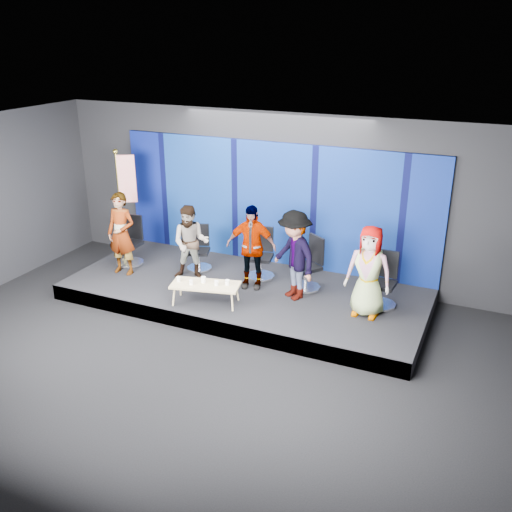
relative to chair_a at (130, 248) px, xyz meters
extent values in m
plane|color=black|center=(2.75, -2.59, -0.65)|extent=(10.00, 10.00, 0.00)
cube|color=black|center=(2.75, 1.41, 1.10)|extent=(10.00, 0.02, 3.50)
cube|color=black|center=(2.75, -2.59, 2.85)|extent=(10.00, 8.00, 0.02)
cube|color=black|center=(2.75, -0.09, -0.50)|extent=(7.00, 3.00, 0.30)
cube|color=#060B50|center=(2.75, 1.36, 0.95)|extent=(7.00, 0.08, 2.60)
cylinder|color=silver|center=(0.00, -0.06, -0.32)|extent=(0.61, 0.61, 0.06)
cylinder|color=silver|center=(0.00, -0.06, -0.09)|extent=(0.07, 0.07, 0.40)
cube|color=black|center=(0.00, -0.06, 0.11)|extent=(0.49, 0.49, 0.07)
cube|color=black|center=(-0.01, 0.18, 0.44)|extent=(0.44, 0.06, 0.54)
imported|color=black|center=(0.17, -0.47, 0.51)|extent=(0.63, 0.43, 1.71)
cylinder|color=silver|center=(1.50, 0.31, -0.32)|extent=(0.68, 0.68, 0.05)
cylinder|color=silver|center=(1.50, 0.31, -0.12)|extent=(0.06, 0.06, 0.35)
cube|color=black|center=(1.50, 0.31, 0.06)|extent=(0.54, 0.54, 0.06)
cube|color=black|center=(1.43, 0.51, 0.35)|extent=(0.38, 0.17, 0.49)
imported|color=black|center=(1.59, -0.13, 0.42)|extent=(0.89, 0.79, 1.52)
cylinder|color=silver|center=(2.85, 0.44, -0.32)|extent=(0.68, 0.68, 0.06)
cylinder|color=silver|center=(2.85, 0.44, -0.10)|extent=(0.07, 0.07, 0.39)
cube|color=black|center=(2.85, 0.44, 0.10)|extent=(0.54, 0.54, 0.07)
cube|color=black|center=(2.81, 0.67, 0.41)|extent=(0.43, 0.13, 0.53)
imported|color=black|center=(2.85, -0.01, 0.48)|extent=(1.03, 0.59, 1.66)
cylinder|color=silver|center=(3.87, 0.31, -0.32)|extent=(0.82, 0.82, 0.06)
cylinder|color=silver|center=(3.87, 0.31, -0.09)|extent=(0.07, 0.07, 0.39)
cube|color=black|center=(3.87, 0.31, 0.11)|extent=(0.66, 0.66, 0.07)
cube|color=black|center=(4.00, 0.50, 0.43)|extent=(0.39, 0.29, 0.54)
imported|color=black|center=(3.78, -0.14, 0.50)|extent=(1.26, 1.14, 1.70)
cylinder|color=silver|center=(5.37, 0.16, -0.32)|extent=(0.60, 0.60, 0.06)
cylinder|color=silver|center=(5.37, 0.16, -0.10)|extent=(0.07, 0.07, 0.38)
cube|color=black|center=(5.37, 0.16, 0.09)|extent=(0.48, 0.48, 0.07)
cube|color=black|center=(5.38, 0.39, 0.41)|extent=(0.42, 0.07, 0.53)
imported|color=black|center=(5.20, -0.26, 0.48)|extent=(0.83, 0.56, 1.65)
cube|color=tan|center=(2.40, -1.03, 0.02)|extent=(1.33, 0.80, 0.04)
cylinder|color=tan|center=(1.92, -1.36, -0.17)|extent=(0.03, 0.03, 0.35)
cylinder|color=tan|center=(1.82, -0.96, -0.17)|extent=(0.03, 0.03, 0.35)
cylinder|color=tan|center=(2.98, -1.11, -0.17)|extent=(0.03, 0.03, 0.35)
cylinder|color=tan|center=(2.88, -0.71, -0.17)|extent=(0.03, 0.03, 0.35)
cylinder|color=white|center=(1.89, -1.12, 0.08)|extent=(0.07, 0.07, 0.08)
cylinder|color=white|center=(2.18, -1.15, 0.08)|extent=(0.07, 0.07, 0.09)
cylinder|color=white|center=(2.33, -0.98, 0.09)|extent=(0.09, 0.09, 0.11)
cylinder|color=white|center=(2.61, -1.00, 0.08)|extent=(0.08, 0.08, 0.09)
cylinder|color=white|center=(2.78, -0.90, 0.08)|extent=(0.08, 0.08, 0.10)
cylinder|color=black|center=(-0.50, 0.43, -0.30)|extent=(0.31, 0.31, 0.10)
cylinder|color=#B09C38|center=(-0.50, 0.43, 0.83)|extent=(0.04, 0.04, 2.16)
sphere|color=#B09C38|center=(-0.50, 0.43, 1.97)|extent=(0.11, 0.11, 0.11)
cube|color=#B31418|center=(-0.32, 0.51, 1.37)|extent=(0.35, 0.24, 1.03)
camera|label=1|loc=(7.12, -9.30, 4.36)|focal=40.00mm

